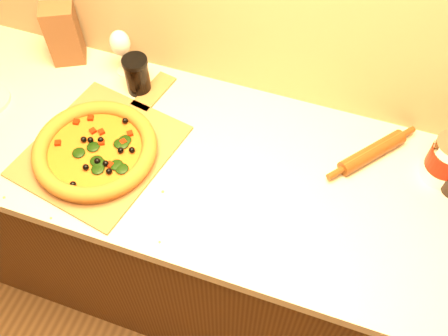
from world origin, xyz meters
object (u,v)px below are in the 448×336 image
coffee_canister (447,160)px  wine_glass (120,44)px  pizza (95,150)px  dark_jar (137,75)px  pizza_peel (104,147)px  rolling_pin (372,152)px

coffee_canister → wine_glass: wine_glass is taller
pizza → dark_jar: dark_jar is taller
wine_glass → dark_jar: bearing=-37.6°
coffee_canister → dark_jar: coffee_canister is taller
dark_jar → pizza_peel: bearing=-90.0°
rolling_pin → wine_glass: size_ratio=1.63×
coffee_canister → dark_jar: 0.96m
pizza_peel → coffee_canister: bearing=24.4°
coffee_canister → dark_jar: size_ratio=1.12×
rolling_pin → coffee_canister: 0.20m
pizza_peel → coffee_canister: 0.99m
pizza_peel → wine_glass: (-0.08, 0.32, 0.11)m
pizza → wine_glass: size_ratio=2.17×
pizza → rolling_pin: size_ratio=1.34×
pizza → dark_jar: 0.30m
pizza → coffee_canister: coffee_canister is taller
coffee_canister → rolling_pin: bearing=179.9°
coffee_canister → pizza: bearing=-164.5°
pizza → rolling_pin: bearing=19.2°
rolling_pin → dark_jar: bearing=178.1°
pizza_peel → rolling_pin: rolling_pin is taller
coffee_canister → wine_glass: 1.05m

